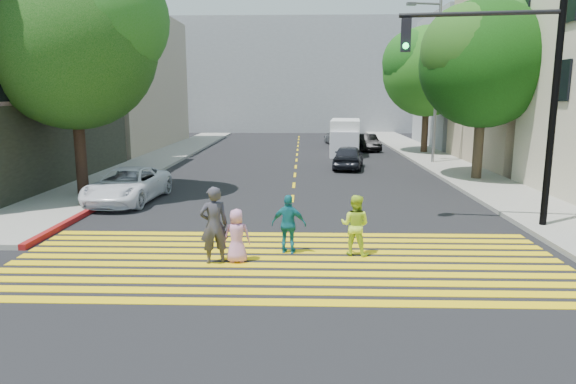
{
  "coord_description": "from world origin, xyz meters",
  "views": [
    {
      "loc": [
        0.4,
        -10.6,
        3.98
      ],
      "look_at": [
        0.0,
        3.0,
        1.4
      ],
      "focal_mm": 32.0,
      "sensor_mm": 36.0,
      "label": 1
    }
  ],
  "objects_px": {
    "pedestrian_woman": "(355,225)",
    "pedestrian_extra": "(289,224)",
    "tree_left": "(74,36)",
    "dark_car_parked": "(367,142)",
    "tree_right_near": "(485,57)",
    "tree_right_far": "(429,66)",
    "pedestrian_man": "(214,225)",
    "pedestrian_child": "(237,236)",
    "white_van": "(345,138)",
    "white_sedan": "(128,185)",
    "traffic_signal": "(510,82)",
    "dark_car_near": "(348,157)",
    "silver_car": "(338,137)"
  },
  "relations": [
    {
      "from": "white_sedan",
      "to": "dark_car_parked",
      "type": "distance_m",
      "value": 21.58
    },
    {
      "from": "pedestrian_extra",
      "to": "white_sedan",
      "type": "xyz_separation_m",
      "value": [
        -6.24,
        6.19,
        -0.12
      ]
    },
    {
      "from": "tree_right_near",
      "to": "traffic_signal",
      "type": "relative_size",
      "value": 1.25
    },
    {
      "from": "tree_left",
      "to": "pedestrian_man",
      "type": "relative_size",
      "value": 4.88
    },
    {
      "from": "tree_left",
      "to": "pedestrian_woman",
      "type": "relative_size",
      "value": 5.92
    },
    {
      "from": "tree_right_near",
      "to": "pedestrian_extra",
      "type": "xyz_separation_m",
      "value": [
        -8.56,
        -11.47,
        -4.9
      ]
    },
    {
      "from": "pedestrian_child",
      "to": "tree_left",
      "type": "bearing_deg",
      "value": -52.92
    },
    {
      "from": "tree_left",
      "to": "pedestrian_woman",
      "type": "distance_m",
      "value": 13.43
    },
    {
      "from": "tree_right_near",
      "to": "white_van",
      "type": "bearing_deg",
      "value": 116.96
    },
    {
      "from": "tree_left",
      "to": "tree_right_near",
      "type": "bearing_deg",
      "value": 14.37
    },
    {
      "from": "pedestrian_child",
      "to": "pedestrian_man",
      "type": "bearing_deg",
      "value": 2.8
    },
    {
      "from": "pedestrian_woman",
      "to": "white_van",
      "type": "xyz_separation_m",
      "value": [
        1.52,
        22.14,
        0.34
      ]
    },
    {
      "from": "pedestrian_extra",
      "to": "dark_car_parked",
      "type": "bearing_deg",
      "value": -92.5
    },
    {
      "from": "tree_right_near",
      "to": "tree_right_far",
      "type": "relative_size",
      "value": 0.97
    },
    {
      "from": "white_sedan",
      "to": "dark_car_parked",
      "type": "height_order",
      "value": "white_sedan"
    },
    {
      "from": "dark_car_near",
      "to": "white_van",
      "type": "relative_size",
      "value": 0.75
    },
    {
      "from": "tree_right_near",
      "to": "silver_car",
      "type": "height_order",
      "value": "tree_right_near"
    },
    {
      "from": "pedestrian_woman",
      "to": "traffic_signal",
      "type": "xyz_separation_m",
      "value": [
        4.68,
        2.83,
        3.57
      ]
    },
    {
      "from": "tree_right_near",
      "to": "traffic_signal",
      "type": "xyz_separation_m",
      "value": [
        -2.22,
        -8.74,
        -1.32
      ]
    },
    {
      "from": "tree_right_far",
      "to": "silver_car",
      "type": "xyz_separation_m",
      "value": [
        -5.5,
        6.54,
        -5.23
      ]
    },
    {
      "from": "tree_left",
      "to": "white_van",
      "type": "bearing_deg",
      "value": 52.43
    },
    {
      "from": "pedestrian_extra",
      "to": "traffic_signal",
      "type": "bearing_deg",
      "value": -147.71
    },
    {
      "from": "tree_right_far",
      "to": "white_sedan",
      "type": "distance_m",
      "value": 22.83
    },
    {
      "from": "pedestrian_man",
      "to": "tree_right_far",
      "type": "bearing_deg",
      "value": -133.93
    },
    {
      "from": "tree_left",
      "to": "dark_car_parked",
      "type": "xyz_separation_m",
      "value": [
        13.26,
        17.45,
        -5.55
      ]
    },
    {
      "from": "pedestrian_man",
      "to": "dark_car_parked",
      "type": "bearing_deg",
      "value": -124.78
    },
    {
      "from": "pedestrian_child",
      "to": "white_van",
      "type": "distance_m",
      "value": 23.24
    },
    {
      "from": "white_sedan",
      "to": "silver_car",
      "type": "distance_m",
      "value": 24.86
    },
    {
      "from": "pedestrian_child",
      "to": "pedestrian_extra",
      "type": "height_order",
      "value": "pedestrian_extra"
    },
    {
      "from": "pedestrian_man",
      "to": "pedestrian_child",
      "type": "distance_m",
      "value": 0.6
    },
    {
      "from": "tree_right_near",
      "to": "white_sedan",
      "type": "bearing_deg",
      "value": -160.34
    },
    {
      "from": "pedestrian_man",
      "to": "white_van",
      "type": "height_order",
      "value": "white_van"
    },
    {
      "from": "tree_right_far",
      "to": "silver_car",
      "type": "height_order",
      "value": "tree_right_far"
    },
    {
      "from": "pedestrian_extra",
      "to": "silver_car",
      "type": "relative_size",
      "value": 0.36
    },
    {
      "from": "pedestrian_extra",
      "to": "white_sedan",
      "type": "distance_m",
      "value": 8.79
    },
    {
      "from": "tree_left",
      "to": "tree_right_far",
      "type": "bearing_deg",
      "value": 42.39
    },
    {
      "from": "tree_left",
      "to": "white_sedan",
      "type": "relative_size",
      "value": 1.98
    },
    {
      "from": "dark_car_parked",
      "to": "white_van",
      "type": "distance_m",
      "value": 3.18
    },
    {
      "from": "pedestrian_man",
      "to": "dark_car_near",
      "type": "bearing_deg",
      "value": -125.78
    },
    {
      "from": "pedestrian_woman",
      "to": "pedestrian_extra",
      "type": "distance_m",
      "value": 1.67
    },
    {
      "from": "pedestrian_child",
      "to": "tree_right_far",
      "type": "bearing_deg",
      "value": -117.51
    },
    {
      "from": "silver_car",
      "to": "tree_right_near",
      "type": "bearing_deg",
      "value": 98.63
    },
    {
      "from": "dark_car_parked",
      "to": "tree_right_near",
      "type": "bearing_deg",
      "value": -81.94
    },
    {
      "from": "dark_car_near",
      "to": "silver_car",
      "type": "xyz_separation_m",
      "value": [
        0.36,
        13.84,
        -0.04
      ]
    },
    {
      "from": "white_sedan",
      "to": "white_van",
      "type": "distance_m",
      "value": 18.46
    },
    {
      "from": "tree_right_far",
      "to": "dark_car_near",
      "type": "relative_size",
      "value": 2.26
    },
    {
      "from": "pedestrian_woman",
      "to": "dark_car_near",
      "type": "bearing_deg",
      "value": -73.94
    },
    {
      "from": "pedestrian_man",
      "to": "dark_car_near",
      "type": "xyz_separation_m",
      "value": [
        4.59,
        16.18,
        -0.28
      ]
    },
    {
      "from": "dark_car_parked",
      "to": "white_van",
      "type": "xyz_separation_m",
      "value": [
        -1.81,
        -2.56,
        0.52
      ]
    },
    {
      "from": "tree_right_near",
      "to": "pedestrian_extra",
      "type": "relative_size",
      "value": 5.53
    }
  ]
}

